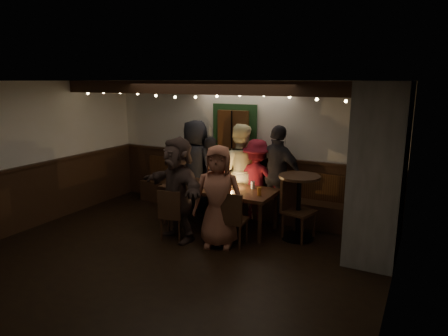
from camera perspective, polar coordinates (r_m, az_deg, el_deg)
The scene contains 13 objects.
room at distance 6.65m, azimuth 7.43°, elevation -1.01°, with size 6.02×5.01×2.62m.
dining_table at distance 7.15m, azimuth -0.77°, elevation -3.28°, with size 2.05×0.88×0.89m.
chair_near_left at distance 6.67m, azimuth -7.51°, elevation -6.23°, with size 0.47×0.47×0.87m.
chair_near_right at distance 6.32m, azimuth 1.11°, elevation -6.95°, with size 0.45×0.45×0.91m.
chair_end at distance 6.79m, azimuth 9.98°, elevation -5.17°, with size 0.56×0.56×1.02m.
high_top at distance 6.74m, azimuth 10.63°, elevation -4.36°, with size 0.68×0.68×1.09m.
person_a at distance 8.09m, azimuth -4.08°, elevation 0.36°, with size 0.90×0.58×1.84m, color black.
person_b at distance 7.99m, azimuth -1.89°, elevation -0.89°, with size 0.56×0.37×1.53m, color black.
person_c at distance 7.69m, azimuth 2.19°, elevation -0.37°, with size 0.88×0.68×1.80m, color beige.
person_d at distance 7.55m, azimuth 4.69°, elevation -1.69°, with size 0.99×0.57×1.54m, color maroon.
person_e at distance 7.40m, azimuth 7.71°, elevation -0.94°, with size 1.07×0.44×1.82m, color #26252C.
person_f at distance 6.61m, azimuth -6.61°, elevation -2.95°, with size 1.60×0.51×1.73m, color #3C2D29.
person_g at distance 6.29m, azimuth -0.81°, elevation -4.08°, with size 0.80×0.52×1.64m, color #965945.
Camera 1 is at (3.27, -4.66, 2.62)m, focal length 32.00 mm.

